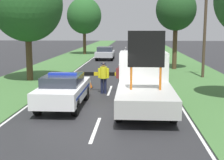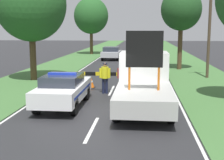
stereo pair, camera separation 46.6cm
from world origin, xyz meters
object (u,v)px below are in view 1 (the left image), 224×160
at_px(traffic_cone_near_police, 76,82).
at_px(utility_pole, 205,32).
at_px(work_truck, 144,82).
at_px(traffic_cone_behind_barrier, 89,82).
at_px(queued_car_hatch_blue, 136,57).
at_px(roadside_tree_mid_left, 27,4).
at_px(road_barrier, 104,75).
at_px(queued_car_sedan_silver, 105,53).
at_px(queued_car_wagon_maroon, 143,66).
at_px(pedestrian_civilian, 122,76).
at_px(police_car, 64,90).
at_px(roadside_tree_near_right, 176,10).
at_px(traffic_cone_centre_front, 154,85).
at_px(roadside_tree_near_left, 84,16).
at_px(police_officer, 104,75).
at_px(traffic_cone_near_truck, 137,89).

xyz_separation_m(traffic_cone_near_police, utility_pole, (8.44, 4.11, 2.92)).
bearing_deg(work_truck, traffic_cone_behind_barrier, -53.36).
xyz_separation_m(work_truck, queued_car_hatch_blue, (-0.14, 15.35, -0.28)).
bearing_deg(roadside_tree_mid_left, road_barrier, -32.24).
relative_size(work_truck, queued_car_sedan_silver, 1.36).
xyz_separation_m(queued_car_wagon_maroon, roadside_tree_mid_left, (-7.66, -2.10, 4.26)).
relative_size(pedestrian_civilian, traffic_cone_behind_barrier, 2.57).
bearing_deg(police_car, roadside_tree_near_right, 62.59).
xyz_separation_m(police_car, utility_pole, (8.09, 9.02, 2.45)).
relative_size(traffic_cone_centre_front, roadside_tree_near_left, 0.08).
relative_size(queued_car_wagon_maroon, queued_car_sedan_silver, 0.92).
distance_m(police_officer, utility_pole, 9.18).
relative_size(traffic_cone_near_police, queued_car_sedan_silver, 0.15).
height_order(police_car, police_officer, police_officer).
xyz_separation_m(work_truck, traffic_cone_behind_barrier, (-3.09, 4.21, -0.79)).
distance_m(traffic_cone_near_police, roadside_tree_near_left, 24.84).
relative_size(police_officer, queued_car_wagon_maroon, 0.42).
xyz_separation_m(roadside_tree_near_left, roadside_tree_mid_left, (-0.34, -22.14, -0.16)).
height_order(road_barrier, utility_pole, utility_pole).
height_order(pedestrian_civilian, traffic_cone_near_police, pedestrian_civilian).
height_order(traffic_cone_near_police, queued_car_hatch_blue, queued_car_hatch_blue).
xyz_separation_m(traffic_cone_near_police, traffic_cone_centre_front, (4.65, -0.67, -0.02)).
height_order(road_barrier, traffic_cone_near_police, road_barrier).
relative_size(roadside_tree_near_left, roadside_tree_mid_left, 1.02).
bearing_deg(traffic_cone_centre_front, queued_car_sedan_silver, 103.85).
xyz_separation_m(traffic_cone_behind_barrier, roadside_tree_near_left, (-3.99, 24.49, 4.86)).
relative_size(police_car, utility_pole, 0.73).
distance_m(pedestrian_civilian, traffic_cone_centre_front, 2.39).
bearing_deg(police_officer, pedestrian_civilian, 166.97).
bearing_deg(traffic_cone_behind_barrier, traffic_cone_near_police, 157.83).
height_order(traffic_cone_near_police, queued_car_wagon_maroon, queued_car_wagon_maroon).
height_order(traffic_cone_centre_front, utility_pole, utility_pole).
xyz_separation_m(work_truck, utility_pole, (4.52, 8.65, 2.11)).
bearing_deg(work_truck, police_officer, -51.78).
bearing_deg(roadside_tree_near_left, police_officer, -79.11).
height_order(traffic_cone_near_police, roadside_tree_near_right, roadside_tree_near_right).
distance_m(police_car, traffic_cone_behind_barrier, 4.62).
bearing_deg(queued_car_hatch_blue, utility_pole, 124.85).
relative_size(police_car, traffic_cone_near_police, 7.24).
bearing_deg(pedestrian_civilian, work_truck, -64.28).
xyz_separation_m(queued_car_hatch_blue, roadside_tree_mid_left, (-7.27, -8.79, 4.19)).
relative_size(traffic_cone_near_police, utility_pole, 0.10).
xyz_separation_m(pedestrian_civilian, utility_pole, (5.60, 6.17, 2.23)).
bearing_deg(traffic_cone_near_police, roadside_tree_near_right, 51.14).
relative_size(police_car, queued_car_sedan_silver, 1.05).
distance_m(roadside_tree_mid_left, utility_pole, 12.25).
relative_size(police_car, road_barrier, 1.31).
xyz_separation_m(road_barrier, utility_pole, (6.59, 5.47, 2.32)).
distance_m(traffic_cone_centre_front, traffic_cone_behind_barrier, 3.83).
relative_size(work_truck, traffic_cone_near_truck, 9.99).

